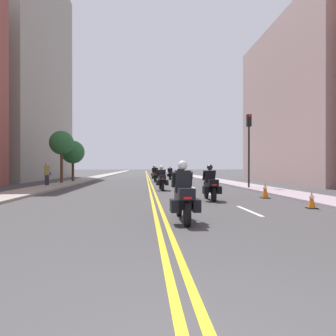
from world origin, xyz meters
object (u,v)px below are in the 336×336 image
Objects in this scene: motorcycle_1 at (210,186)px; street_tree_1 at (73,152)px; traffic_light_near at (249,138)px; street_tree_0 at (62,143)px; traffic_cone_0 at (265,190)px; motorcycle_5 at (170,174)px; motorcycle_0 at (183,197)px; motorcycle_2 at (162,180)px; pedestrian_0 at (47,174)px; motorcycle_6 at (154,173)px; traffic_cone_1 at (312,200)px; motorcycle_3 at (181,177)px; motorcycle_4 at (155,175)px.

motorcycle_1 is 19.38m from street_tree_1.
traffic_light_near reaches higher than street_tree_0.
street_tree_1 is (-12.61, 15.78, 2.53)m from traffic_cone_0.
motorcycle_5 is 11.45m from street_tree_1.
motorcycle_5 is (1.93, 26.88, -0.00)m from motorcycle_0.
motorcycle_2 is at bearing -42.03° from street_tree_0.
pedestrian_0 is 4.28m from street_tree_0.
motorcycle_6 reaches higher than motorcycle_2.
motorcycle_0 is 0.55× the size of street_tree_1.
motorcycle_2 is 0.98× the size of motorcycle_6.
motorcycle_2 is 2.91× the size of traffic_cone_0.
traffic_cone_0 is at bearing 50.36° from motorcycle_0.
motorcycle_6 is at bearing 98.99° from traffic_cone_1.
traffic_light_near reaches higher than traffic_cone_0.
street_tree_1 is at bearing 86.11° from street_tree_0.
motorcycle_3 reaches higher than motorcycle_1.
street_tree_1 is (-9.89, -5.33, 2.24)m from motorcycle_5.
motorcycle_4 is at bearing 18.66° from street_tree_0.
motorcycle_1 is at bearing -86.31° from motorcycle_4.
street_tree_0 is at bearing 135.18° from motorcycle_2.
traffic_cone_0 is (2.81, 0.79, -0.28)m from motorcycle_1.
motorcycle_1 is at bearing -53.24° from street_tree_0.
motorcycle_1 is 21.90m from motorcycle_5.
traffic_cone_0 reaches higher than traffic_cone_1.
motorcycle_5 is (0.01, 10.65, 0.01)m from motorcycle_3.
motorcycle_2 is 0.96× the size of motorcycle_5.
motorcycle_3 is at bearing 82.49° from motorcycle_0.
motorcycle_5 is 24.86m from traffic_cone_1.
motorcycle_1 is at bearing -67.83° from pedestrian_0.
street_tree_0 is at bearing 169.93° from motorcycle_3.
motorcycle_1 is 0.94× the size of motorcycle_2.
street_tree_1 reaches higher than pedestrian_0.
street_tree_1 reaches higher than traffic_cone_0.
motorcycle_5 is at bearing 25.97° from pedestrian_0.
motorcycle_5 reaches higher than traffic_cone_1.
motorcycle_6 is at bearing 99.72° from traffic_cone_0.
motorcycle_3 reaches higher than traffic_cone_0.
motorcycle_3 is 0.47× the size of street_tree_0.
pedestrian_0 is (-8.32, 14.98, 0.27)m from motorcycle_0.
motorcycle_4 is 8.28m from street_tree_1.
motorcycle_4 is 10.36m from pedestrian_0.
traffic_light_near is 1.24× the size of street_tree_1.
motorcycle_2 is 3.43× the size of traffic_cone_1.
traffic_light_near is at bearing 77.68° from traffic_cone_0.
motorcycle_6 is 0.45× the size of traffic_light_near.
traffic_cone_0 is at bearing -73.42° from motorcycle_3.
street_tree_1 is at bearing 153.67° from motorcycle_3.
motorcycle_3 reaches higher than motorcycle_2.
motorcycle_6 is (-1.65, 26.82, 0.01)m from motorcycle_1.
traffic_light_near is 1.08× the size of street_tree_0.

